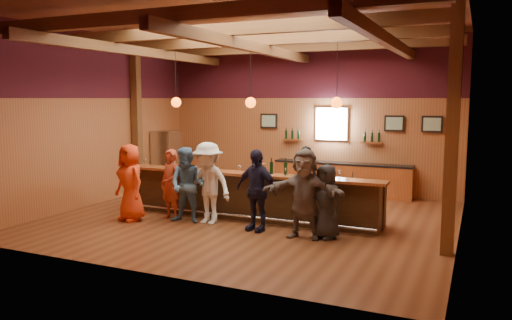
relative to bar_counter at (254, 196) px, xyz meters
The scene contains 27 objects.
room 2.69m from the bar_counter, 100.24° to the right, with size 9.04×9.00×4.52m.
bar_counter is the anchor object (origin of this frame).
back_bar_cabinet 3.76m from the bar_counter, 71.66° to the left, with size 4.00×0.52×0.95m.
window 4.17m from the bar_counter, 78.34° to the left, with size 0.95×0.09×0.95m.
framed_pictures 4.42m from the bar_counter, 66.46° to the left, with size 5.35×0.05×0.45m.
wine_shelves 3.97m from the bar_counter, 78.14° to the left, with size 3.00×0.18×0.30m.
pendant_lights 2.19m from the bar_counter, 96.37° to the right, with size 4.24×0.24×1.37m.
stainless_fridge 4.81m from the bar_counter, 149.24° to the left, with size 0.70×0.70×1.80m, color silver.
customer_orange 2.87m from the bar_counter, 150.45° to the right, with size 0.86×0.56×1.77m, color red.
customer_redvest 1.96m from the bar_counter, 150.84° to the right, with size 0.60×0.39×1.63m, color #9D351C.
customer_denim 1.61m from the bar_counter, 138.78° to the right, with size 0.83×0.65×1.71m, color teal.
customer_white 1.24m from the bar_counter, 126.79° to the right, with size 1.18×0.68×1.83m, color silver.
customer_navy 1.22m from the bar_counter, 63.38° to the right, with size 1.02×0.42×1.74m, color black.
customer_brown 2.05m from the bar_counter, 35.52° to the right, with size 1.68×0.54×1.81m, color #645850.
customer_dark 2.28m from the bar_counter, 26.32° to the right, with size 0.73×0.48×1.50m, color black.
bartender 1.44m from the bar_counter, 49.89° to the left, with size 0.60×0.39×1.64m, color black.
ice_bucket 0.85m from the bar_counter, 46.23° to the right, with size 0.22×0.22×0.24m, color brown.
bottle_a 0.94m from the bar_counter, 24.57° to the right, with size 0.08×0.08×0.36m.
bottle_b 1.14m from the bar_counter, 12.06° to the right, with size 0.08×0.08×0.37m.
glass_a 2.96m from the bar_counter, behind, with size 0.09×0.09×0.20m.
glass_b 2.15m from the bar_counter, behind, with size 0.08×0.08×0.18m.
glass_c 1.87m from the bar_counter, behind, with size 0.07×0.07×0.16m.
glass_d 1.42m from the bar_counter, 161.10° to the right, with size 0.08×0.08×0.18m.
glass_e 0.80m from the bar_counter, 127.56° to the right, with size 0.07×0.07×0.16m.
glass_f 1.20m from the bar_counter, 18.60° to the right, with size 0.07×0.07×0.17m.
glass_g 1.57m from the bar_counter, 11.95° to the right, with size 0.08×0.08×0.17m.
glass_h 2.26m from the bar_counter, ahead, with size 0.08×0.08×0.18m.
Camera 1 is at (4.78, -10.34, 2.80)m, focal length 35.00 mm.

